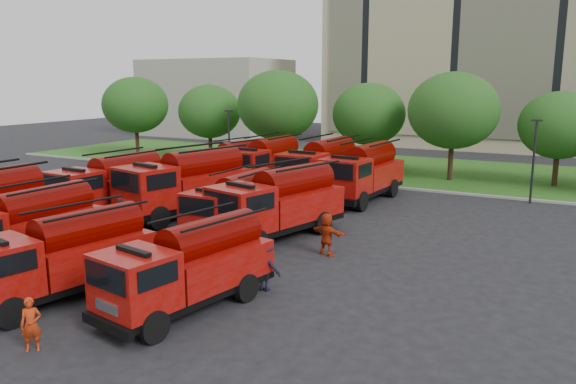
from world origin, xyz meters
name	(u,v)px	position (x,y,z in m)	size (l,w,h in m)	color
ground	(202,250)	(0.00, 0.00, 0.00)	(140.00, 140.00, 0.00)	black
lawn	(387,168)	(0.00, 26.00, 0.06)	(70.00, 16.00, 0.12)	#184C14
curb	(351,183)	(0.00, 17.90, 0.07)	(70.00, 0.30, 0.14)	gray
apartment_building	(469,34)	(2.00, 47.94, 12.50)	(30.00, 14.18, 25.00)	tan
side_building	(216,98)	(-30.00, 44.00, 5.00)	(18.00, 12.00, 10.00)	#999688
tree_0	(135,105)	(-24.00, 22.00, 5.02)	(6.30, 6.30, 7.70)	#382314
tree_1	(210,112)	(-16.00, 23.00, 4.55)	(5.71, 5.71, 6.98)	#382314
tree_2	(278,105)	(-8.00, 21.50, 5.35)	(6.72, 6.72, 8.22)	#382314
tree_3	(369,114)	(-1.00, 24.00, 4.68)	(5.88, 5.88, 7.19)	#382314
tree_4	(453,111)	(6.00, 22.50, 5.22)	(6.55, 6.55, 8.01)	#382314
tree_5	(560,125)	(13.00, 23.50, 4.35)	(5.46, 5.46, 6.68)	#382314
lamp_post_0	(229,139)	(-10.00, 17.20, 2.90)	(0.60, 0.25, 5.11)	black
lamp_post_1	(534,156)	(12.00, 17.20, 2.90)	(0.60, 0.25, 5.11)	black
fire_truck_1	(21,229)	(-4.89, -5.25, 1.58)	(2.72, 6.96, 3.13)	black
fire_truck_2	(63,256)	(-0.83, -6.71, 1.48)	(3.44, 6.78, 2.95)	black
fire_truck_3	(189,267)	(3.62, -5.48, 1.46)	(3.28, 6.64, 2.89)	black
fire_truck_4	(111,185)	(-8.58, 3.26, 1.65)	(3.04, 7.36, 3.28)	black
fire_truck_5	(186,183)	(-4.56, 4.84, 1.82)	(4.41, 8.35, 3.62)	black
fire_truck_6	(236,204)	(-0.08, 2.97, 1.47)	(2.39, 6.43, 2.92)	black
fire_truck_7	(279,203)	(2.07, 3.36, 1.68)	(4.26, 7.73, 3.34)	black
fire_truck_8	(233,163)	(-7.56, 14.00, 1.55)	(3.48, 7.06, 3.07)	black
fire_truck_9	(266,163)	(-4.78, 13.90, 1.74)	(2.89, 7.63, 3.45)	black
fire_truck_10	(321,168)	(-0.37, 13.55, 1.81)	(3.17, 7.99, 3.59)	black
fire_truck_11	(363,173)	(2.61, 13.19, 1.75)	(3.25, 7.81, 3.48)	black
firefighter_0	(34,350)	(1.54, -9.88, 0.00)	(0.57, 0.41, 1.55)	#B12C0D
firefighter_2	(207,286)	(2.89, -3.57, 0.00)	(1.08, 0.62, 1.85)	#B12C0D
firefighter_3	(265,290)	(4.95, -2.87, 0.00)	(1.15, 0.59, 1.78)	black
firefighter_4	(95,254)	(-3.69, -2.68, 0.00)	(0.89, 0.58, 1.82)	black
firefighter_5	(327,255)	(5.22, 1.93, 0.00)	(1.72, 0.74, 1.86)	#B12C0D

